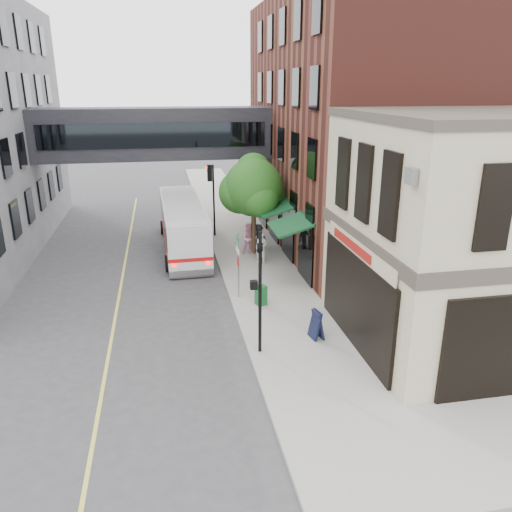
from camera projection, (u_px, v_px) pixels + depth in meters
name	position (u px, v px, depth m)	size (l,w,h in m)	color
ground	(260.00, 387.00, 16.16)	(120.00, 120.00, 0.00)	#38383A
sidewalk_main	(247.00, 249.00, 29.50)	(4.00, 60.00, 0.15)	gray
corner_building	(490.00, 231.00, 18.23)	(10.19, 8.12, 8.45)	#B7AF8C
brick_building	(376.00, 126.00, 29.59)	(13.76, 18.00, 14.00)	#522119
skyway_bridge	(154.00, 133.00, 30.26)	(14.00, 3.18, 3.00)	black
traffic_signal_near	(259.00, 278.00, 17.12)	(0.44, 0.22, 4.60)	black
traffic_signal_far	(211.00, 186.00, 30.93)	(0.53, 0.28, 4.50)	black
street_sign_pole	(238.00, 260.00, 22.11)	(0.08, 0.75, 3.00)	gray
street_tree	(253.00, 187.00, 27.57)	(3.80, 3.20, 5.60)	#382619
lane_marking	(121.00, 283.00, 24.58)	(0.12, 40.00, 0.01)	#D8CC4C
bus	(183.00, 223.00, 29.36)	(2.70, 10.35, 2.77)	silver
pedestrian_a	(261.00, 248.00, 26.72)	(0.62, 0.41, 1.70)	silver
pedestrian_b	(249.00, 239.00, 28.16)	(0.87, 0.68, 1.79)	pink
pedestrian_c	(259.00, 238.00, 28.54)	(1.06, 0.61, 1.64)	black
newspaper_box	(261.00, 295.00, 21.74)	(0.44, 0.39, 0.87)	#135322
sandwich_board	(317.00, 324.00, 18.82)	(0.40, 0.62, 1.11)	black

